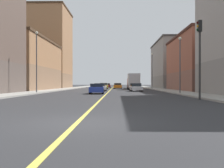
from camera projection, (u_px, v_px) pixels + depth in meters
name	position (u px, v px, depth m)	size (l,w,h in m)	color
ground_plane	(78.00, 122.00, 8.96)	(400.00, 400.00, 0.00)	#2D2D30
sidewalk_left	(157.00, 89.00, 57.76)	(3.22, 168.00, 0.15)	#9E9B93
sidewalk_right	(66.00, 89.00, 58.15)	(3.22, 168.00, 0.15)	#9E9B93
lane_center_stripe	(111.00, 89.00, 57.95)	(0.16, 154.00, 0.01)	#E5D14C
building_left_mid	(209.00, 63.00, 45.69)	(11.25, 19.28, 9.41)	brown
building_left_far	(177.00, 65.00, 69.87)	(11.25, 22.11, 12.04)	slate
building_right_midblock	(20.00, 65.00, 50.22)	(11.25, 22.64, 9.46)	#8F6B4F
building_right_distant	(47.00, 49.00, 69.56)	(11.25, 14.53, 20.29)	#8F6B4F
traffic_light_left_near	(200.00, 49.00, 21.11)	(0.40, 0.32, 6.23)	#2D2D2D
street_lamp_left_near	(180.00, 59.00, 32.08)	(0.36, 0.36, 6.67)	#4C4C51
street_lamp_right_near	(37.00, 56.00, 33.69)	(0.36, 0.36, 7.65)	#4C4C51
street_lamp_left_far	(152.00, 67.00, 57.91)	(0.36, 0.36, 7.60)	#4C4C51
car_blue	(97.00, 89.00, 33.20)	(1.91, 4.45, 1.25)	#23389E
car_black	(118.00, 86.00, 71.92)	(2.01, 4.31, 1.31)	black
car_yellow	(104.00, 86.00, 60.52)	(1.83, 4.09, 1.34)	gold
car_orange	(118.00, 86.00, 63.83)	(1.98, 4.18, 1.30)	orange
car_silver	(100.00, 87.00, 43.43)	(2.06, 4.05, 1.28)	silver
car_maroon	(107.00, 86.00, 74.72)	(1.82, 4.01, 1.27)	maroon
car_white	(136.00, 87.00, 43.10)	(1.94, 4.46, 1.28)	white
box_truck	(133.00, 81.00, 54.45)	(2.34, 7.41, 3.17)	maroon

